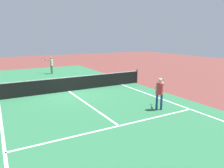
% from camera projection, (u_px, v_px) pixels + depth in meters
% --- Properties ---
extents(ground_plane, '(60.00, 60.00, 0.00)m').
position_uv_depth(ground_plane, '(69.00, 91.00, 13.88)').
color(ground_plane, brown).
extents(court_surface_inbounds, '(10.62, 24.40, 0.00)m').
position_uv_depth(court_surface_inbounds, '(69.00, 91.00, 13.88)').
color(court_surface_inbounds, '#2D7247').
rests_on(court_surface_inbounds, ground_plane).
extents(line_sideline_left, '(0.10, 11.89, 0.01)m').
position_uv_depth(line_sideline_left, '(4.00, 146.00, 6.85)').
color(line_sideline_left, white).
rests_on(line_sideline_left, ground_plane).
extents(line_sideline_right, '(0.10, 11.89, 0.01)m').
position_uv_depth(line_sideline_right, '(183.00, 107.00, 10.79)').
color(line_sideline_right, white).
rests_on(line_sideline_right, ground_plane).
extents(line_service_near, '(8.22, 0.10, 0.01)m').
position_uv_depth(line_service_near, '(119.00, 126.00, 8.43)').
color(line_service_near, white).
rests_on(line_service_near, ground_plane).
extents(line_center_service, '(0.10, 6.40, 0.01)m').
position_uv_depth(line_center_service, '(88.00, 104.00, 11.16)').
color(line_center_service, white).
rests_on(line_center_service, ground_plane).
extents(net, '(11.11, 0.09, 1.07)m').
position_uv_depth(net, '(68.00, 84.00, 13.77)').
color(net, '#33383D').
rests_on(net, ground_plane).
extents(player_near, '(0.93, 0.90, 1.59)m').
position_uv_depth(player_near, '(160.00, 90.00, 10.17)').
color(player_near, navy).
rests_on(player_near, ground_plane).
extents(player_far, '(0.93, 0.94, 1.66)m').
position_uv_depth(player_far, '(51.00, 63.00, 20.38)').
color(player_far, '#3F7247').
rests_on(player_far, ground_plane).
extents(tennis_ball_near_net, '(0.07, 0.07, 0.07)m').
position_uv_depth(tennis_ball_near_net, '(50.00, 100.00, 11.92)').
color(tennis_ball_near_net, '#CCE033').
rests_on(tennis_ball_near_net, ground_plane).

